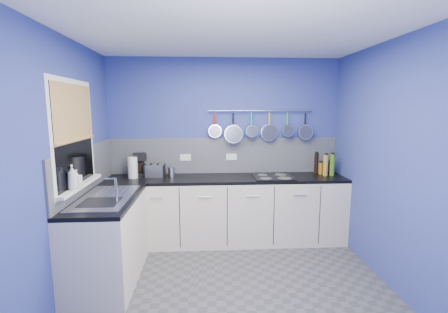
{
  "coord_description": "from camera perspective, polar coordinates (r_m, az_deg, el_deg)",
  "views": [
    {
      "loc": [
        -0.27,
        -2.9,
        1.82
      ],
      "look_at": [
        -0.05,
        0.75,
        1.25
      ],
      "focal_mm": 25.12,
      "sensor_mm": 36.0,
      "label": 1
    }
  ],
  "objects": [
    {
      "name": "worktop_back",
      "position": [
        4.21,
        0.31,
        -4.03
      ],
      "size": [
        3.2,
        0.6,
        0.04
      ],
      "primitive_type": "cube",
      "color": "black",
      "rests_on": "cabinet_run_back"
    },
    {
      "name": "backsplash_left",
      "position": [
        3.8,
        -23.72,
        -2.06
      ],
      "size": [
        0.02,
        1.8,
        0.5
      ],
      "primitive_type": "cube",
      "color": "slate",
      "rests_on": "wall_left"
    },
    {
      "name": "cabinet_run_back",
      "position": [
        4.33,
        0.3,
        -9.84
      ],
      "size": [
        3.2,
        0.6,
        0.86
      ],
      "primitive_type": "cube",
      "color": "beige",
      "rests_on": "ground"
    },
    {
      "name": "worktop_left",
      "position": [
        3.49,
        -20.66,
        -7.35
      ],
      "size": [
        0.6,
        1.2,
        0.04
      ],
      "primitive_type": "cube",
      "color": "black",
      "rests_on": "cabinet_run_left"
    },
    {
      "name": "window_glass",
      "position": [
        3.46,
        -25.55,
        3.53
      ],
      "size": [
        0.01,
        0.9,
        1.0
      ],
      "primitive_type": "cube",
      "color": "black",
      "rests_on": "wall_left"
    },
    {
      "name": "condiment_4",
      "position": [
        4.49,
        18.02,
        -1.54
      ],
      "size": [
        0.07,
        0.07,
        0.29
      ],
      "primitive_type": "cylinder",
      "color": "olive",
      "rests_on": "worktop_back"
    },
    {
      "name": "sink_unit",
      "position": [
        3.48,
        -20.69,
        -6.97
      ],
      "size": [
        0.5,
        0.95,
        0.01
      ],
      "primitive_type": "cube",
      "color": "silver",
      "rests_on": "worktop_left"
    },
    {
      "name": "pan_3",
      "position": [
        4.44,
        8.25,
        5.53
      ],
      "size": [
        0.23,
        0.05,
        0.42
      ],
      "primitive_type": null,
      "color": "silver",
      "rests_on": "pot_rail"
    },
    {
      "name": "cabinet_run_left",
      "position": [
        3.63,
        -20.27,
        -14.19
      ],
      "size": [
        0.6,
        1.2,
        0.86
      ],
      "primitive_type": "cube",
      "color": "beige",
      "rests_on": "ground"
    },
    {
      "name": "soap_bottle_a",
      "position": [
        3.3,
        -25.89,
        -3.41
      ],
      "size": [
        0.12,
        0.12,
        0.24
      ],
      "primitive_type": "imported",
      "rotation": [
        0.0,
        0.0,
        0.3
      ],
      "color": "white",
      "rests_on": "window_sill"
    },
    {
      "name": "pan_0",
      "position": [
        4.34,
        -1.68,
        5.89
      ],
      "size": [
        0.18,
        0.05,
        0.37
      ],
      "primitive_type": null,
      "color": "silver",
      "rests_on": "pot_rail"
    },
    {
      "name": "pan_5",
      "position": [
        4.57,
        14.54,
        5.55
      ],
      "size": [
        0.21,
        0.08,
        0.4
      ],
      "primitive_type": null,
      "color": "silver",
      "rests_on": "pot_rail"
    },
    {
      "name": "condiment_1",
      "position": [
        4.58,
        17.21,
        -2.08
      ],
      "size": [
        0.06,
        0.06,
        0.16
      ],
      "primitive_type": "cylinder",
      "color": "#8C5914",
      "rests_on": "worktop_back"
    },
    {
      "name": "bamboo_blind",
      "position": [
        3.45,
        -25.68,
        7.26
      ],
      "size": [
        0.01,
        0.9,
        0.55
      ],
      "primitive_type": "cube",
      "color": "tan",
      "rests_on": "wall_left"
    },
    {
      "name": "floor",
      "position": [
        3.44,
        1.73,
        -23.31
      ],
      "size": [
        3.2,
        3.0,
        0.02
      ],
      "primitive_type": "cube",
      "color": "#47474C",
      "rests_on": "ground"
    },
    {
      "name": "window_frame",
      "position": [
        3.46,
        -25.63,
        3.53
      ],
      "size": [
        0.01,
        1.0,
        1.1
      ],
      "primitive_type": "cube",
      "color": "white",
      "rests_on": "wall_left"
    },
    {
      "name": "canister",
      "position": [
        4.3,
        -9.53,
        -2.74
      ],
      "size": [
        0.11,
        0.11,
        0.13
      ],
      "primitive_type": "cylinder",
      "rotation": [
        0.0,
        0.0,
        -0.28
      ],
      "color": "silver",
      "rests_on": "worktop_back"
    },
    {
      "name": "pan_2",
      "position": [
        4.39,
        5.0,
        5.93
      ],
      "size": [
        0.17,
        0.11,
        0.36
      ],
      "primitive_type": null,
      "color": "silver",
      "rests_on": "pot_rail"
    },
    {
      "name": "wall_back",
      "position": [
        4.45,
        0.05,
        1.51
      ],
      "size": [
        3.2,
        0.02,
        2.5
      ],
      "primitive_type": "cube",
      "color": "#303C8D",
      "rests_on": "ground"
    },
    {
      "name": "condiment_0",
      "position": [
        4.62,
        18.24,
        -1.89
      ],
      "size": [
        0.07,
        0.07,
        0.19
      ],
      "primitive_type": "cylinder",
      "color": "#4C190C",
      "rests_on": "worktop_back"
    },
    {
      "name": "pan_4",
      "position": [
        4.49,
        11.45,
        5.89
      ],
      "size": [
        0.17,
        0.1,
        0.36
      ],
      "primitive_type": null,
      "color": "silver",
      "rests_on": "pot_rail"
    },
    {
      "name": "window_sill",
      "position": [
        3.53,
        -24.69,
        -4.8
      ],
      "size": [
        0.1,
        0.98,
        0.03
      ],
      "primitive_type": "cube",
      "color": "white",
      "rests_on": "wall_left"
    },
    {
      "name": "ceiling",
      "position": [
        2.99,
        1.97,
        22.21
      ],
      "size": [
        3.2,
        3.0,
        0.02
      ],
      "primitive_type": "cube",
      "color": "white",
      "rests_on": "ground"
    },
    {
      "name": "wall_right",
      "position": [
        3.5,
        29.11,
        -1.63
      ],
      "size": [
        0.02,
        3.0,
        2.5
      ],
      "primitive_type": "cube",
      "color": "#303C8D",
      "rests_on": "ground"
    },
    {
      "name": "backsplash_back",
      "position": [
        4.44,
        0.07,
        0.19
      ],
      "size": [
        3.2,
        0.02,
        0.5
      ],
      "primitive_type": "cube",
      "color": "slate",
      "rests_on": "wall_back"
    },
    {
      "name": "coffee_maker",
      "position": [
        4.38,
        -15.08,
        -1.49
      ],
      "size": [
        0.22,
        0.24,
        0.31
      ],
      "primitive_type": null,
      "rotation": [
        0.0,
        0.0,
        0.3
      ],
      "color": "black",
      "rests_on": "worktop_back"
    },
    {
      "name": "pot_rail",
      "position": [
        4.42,
        6.66,
        8.28
      ],
      "size": [
        1.45,
        0.02,
        0.02
      ],
      "primitive_type": "cylinder",
      "rotation": [
        0.0,
        1.57,
        0.0
      ],
      "color": "silver",
      "rests_on": "wall_back"
    },
    {
      "name": "paper_towel",
      "position": [
        4.3,
        -16.28,
        -1.96
      ],
      "size": [
        0.15,
        0.15,
        0.28
      ],
      "primitive_type": "cylinder",
      "rotation": [
        0.0,
        0.0,
        0.19
      ],
      "color": "white",
      "rests_on": "worktop_back"
    },
    {
      "name": "wall_front",
      "position": [
        1.52,
        7.24,
        -13.14
      ],
      "size": [
        3.2,
        0.02,
        2.5
      ],
      "primitive_type": "cube",
      "color": "#303C8D",
      "rests_on": "ground"
    },
    {
      "name": "wall_left",
      "position": [
        3.24,
        -27.82,
        -2.29
      ],
      "size": [
        0.02,
        3.0,
        2.5
      ],
      "primitive_type": "cube",
      "color": "#303C8D",
      "rests_on": "ground"
    },
    {
      "name": "socket_left",
      "position": [
        4.43,
        -7.03,
        -0.16
      ],
      "size": [
        0.15,
        0.01,
        0.09
      ],
      "primitive_type": "cube",
      "color": "white",
      "rests_on": "backsplash_back"
    },
    {
      "name": "hob",
      "position": [
        4.24,
        8.95,
        -3.7
      ],
      "size": [
        0.52,
        0.46,
        0.01
      ],
      "primitive_type": "cube",
      "color": "black",
      "rests_on": "worktop_back"
    },
    {
      "name": "socket_right",
      "position": [
        4.44,
        1.36,
        -0.08
      ],
      "size": [
        0.15,
        0.01,
        0.09
      ],
      "primitive_type": "cube",
      "color": "white",
      "rests_on": "backsplash_back"
    },
    {
      "name": "soap_bottle_b",
      "position": [
        3.39,
        -25.26,
        -3.64
      ],
      "size": [
        0.08,
        0.08,
        0.17
      ],
      "primitive_type": "imported",
      "rotation": [
        0.0,
        0.0,
        -0.07
      ],
      "color": "white",
      "rests_on": "window_sill"
    },
    {
      "name": "condiment_3",
      "position": [
        4.52,
        19.11,
        -1.45
      ],
      "size": [
        0.07,
        0.07,
        0.3
      ],
      "primitive_type": "cylinder",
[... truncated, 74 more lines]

